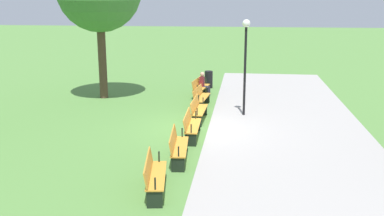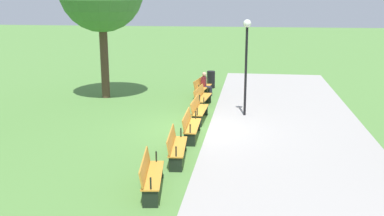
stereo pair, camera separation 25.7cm
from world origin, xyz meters
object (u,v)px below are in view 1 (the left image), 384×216
bench_5 (154,174)px  lamp_post (246,49)px  bench_3 (191,125)px  trash_bin (209,79)px  bench_4 (177,146)px  person_seated (204,83)px  bench_0 (200,87)px  bench_1 (201,97)px  bench_2 (198,109)px

bench_5 → lamp_post: size_ratio=0.49×
bench_3 → trash_bin: size_ratio=2.08×
bench_4 → bench_5: size_ratio=0.99×
bench_3 → bench_5: (4.49, -0.39, 0.00)m
bench_3 → bench_4: size_ratio=0.99×
bench_4 → lamp_post: (-5.62, 1.94, 2.27)m
person_seated → lamp_post: lamp_post is taller
bench_3 → person_seated: 6.91m
lamp_post → trash_bin: bearing=-160.6°
bench_0 → bench_5: same height
bench_1 → bench_4: (6.75, 0.00, 0.00)m
bench_5 → trash_bin: bearing=170.7°
bench_1 → lamp_post: bearing=64.7°
trash_bin → bench_5: bearing=-1.1°
bench_2 → lamp_post: (-1.12, 1.81, 2.27)m
bench_5 → lamp_post: (-7.86, 2.20, 2.27)m
bench_2 → bench_5: same height
bench_5 → person_seated: size_ratio=1.62×
bench_4 → lamp_post: lamp_post is taller
trash_bin → bench_4: bearing=0.0°
bench_0 → trash_bin: (-2.18, 0.25, -0.02)m
bench_1 → bench_4: 6.75m
bench_1 → bench_2: bearing=8.2°
bench_2 → bench_5: bearing=-1.6°
person_seated → trash_bin: (-2.01, 0.08, -0.18)m
bench_0 → person_seated: size_ratio=1.62×
lamp_post → bench_4: bearing=-19.0°
bench_0 → bench_3: (6.74, 0.39, 0.00)m
bench_1 → bench_4: same height
bench_2 → bench_4: 4.50m
bench_0 → bench_1: (2.24, 0.26, 0.00)m
bench_1 → lamp_post: lamp_post is taller
bench_0 → bench_4: same height
bench_2 → lamp_post: bearing=123.4°
trash_bin → bench_2: bearing=1.2°
bench_3 → person_seated: bearing=-179.9°
bench_1 → bench_4: bearing=4.9°
bench_1 → bench_3: same height
bench_1 → lamp_post: (1.13, 1.94, 2.27)m
person_seated → bench_4: bearing=8.8°
trash_bin → bench_0: bearing=-6.5°
bench_4 → bench_0: bearing=176.7°
bench_0 → lamp_post: size_ratio=0.49×
bench_3 → bench_2: bearing=178.4°
bench_2 → bench_1: bearing=-175.1°
person_seated → lamp_post: size_ratio=0.30×
bench_0 → lamp_post: bearing=41.4°
bench_4 → lamp_post: 6.37m
bench_3 → trash_bin: (-8.92, -0.14, -0.02)m
bench_3 → bench_5: bearing=-6.6°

